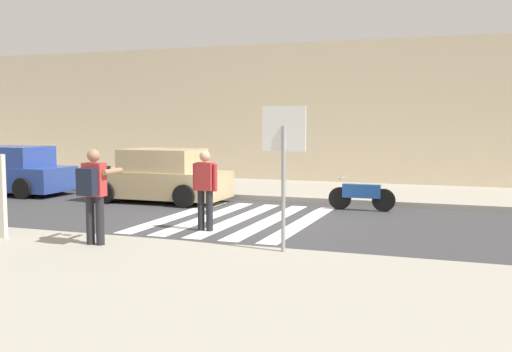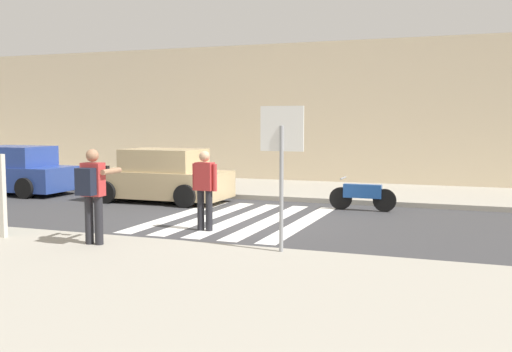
{
  "view_description": "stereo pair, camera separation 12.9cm",
  "coord_description": "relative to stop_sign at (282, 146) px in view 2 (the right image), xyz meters",
  "views": [
    {
      "loc": [
        5.29,
        -13.08,
        2.37
      ],
      "look_at": [
        0.6,
        -0.2,
        1.1
      ],
      "focal_mm": 42.0,
      "sensor_mm": 36.0,
      "label": 1
    },
    {
      "loc": [
        5.41,
        -13.03,
        2.37
      ],
      "look_at": [
        0.6,
        -0.2,
        1.1
      ],
      "focal_mm": 42.0,
      "sensor_mm": 36.0,
      "label": 2
    }
  ],
  "objects": [
    {
      "name": "ground_plane",
      "position": [
        -2.28,
        3.45,
        -1.94
      ],
      "size": [
        120.0,
        120.0,
        0.0
      ],
      "primitive_type": "plane",
      "color": "#38383A"
    },
    {
      "name": "sidewalk_near",
      "position": [
        -2.28,
        -2.75,
        -1.87
      ],
      "size": [
        60.0,
        6.0,
        0.14
      ],
      "primitive_type": "cube",
      "color": "#9E998C",
      "rests_on": "ground"
    },
    {
      "name": "sidewalk_far",
      "position": [
        -2.28,
        9.45,
        -1.87
      ],
      "size": [
        60.0,
        4.8,
        0.14
      ],
      "primitive_type": "cube",
      "color": "#9E998C",
      "rests_on": "ground"
    },
    {
      "name": "building_facade_far",
      "position": [
        -2.28,
        13.85,
        0.67
      ],
      "size": [
        56.0,
        4.0,
        5.23
      ],
      "primitive_type": "cube",
      "color": "beige",
      "rests_on": "ground"
    },
    {
      "name": "crosswalk_stripe_0",
      "position": [
        -3.88,
        3.65,
        -1.94
      ],
      "size": [
        0.44,
        5.2,
        0.01
      ],
      "primitive_type": "cube",
      "color": "silver",
      "rests_on": "ground"
    },
    {
      "name": "crosswalk_stripe_1",
      "position": [
        -3.08,
        3.65,
        -1.94
      ],
      "size": [
        0.44,
        5.2,
        0.01
      ],
      "primitive_type": "cube",
      "color": "silver",
      "rests_on": "ground"
    },
    {
      "name": "crosswalk_stripe_2",
      "position": [
        -2.28,
        3.65,
        -1.94
      ],
      "size": [
        0.44,
        5.2,
        0.01
      ],
      "primitive_type": "cube",
      "color": "silver",
      "rests_on": "ground"
    },
    {
      "name": "crosswalk_stripe_3",
      "position": [
        -1.48,
        3.65,
        -1.94
      ],
      "size": [
        0.44,
        5.2,
        0.01
      ],
      "primitive_type": "cube",
      "color": "silver",
      "rests_on": "ground"
    },
    {
      "name": "crosswalk_stripe_4",
      "position": [
        -0.68,
        3.65,
        -1.94
      ],
      "size": [
        0.44,
        5.2,
        0.01
      ],
      "primitive_type": "cube",
      "color": "silver",
      "rests_on": "ground"
    },
    {
      "name": "stop_sign",
      "position": [
        0.0,
        0.0,
        0.0
      ],
      "size": [
        0.76,
        0.08,
        2.48
      ],
      "color": "gray",
      "rests_on": "sidewalk_near"
    },
    {
      "name": "photographer_with_backpack",
      "position": [
        -3.36,
        -0.65,
        -0.77
      ],
      "size": [
        0.61,
        0.86,
        1.72
      ],
      "color": "#232328",
      "rests_on": "sidewalk_near"
    },
    {
      "name": "pedestrian_crossing",
      "position": [
        -2.38,
        1.97,
        -0.97
      ],
      "size": [
        0.58,
        0.26,
        1.72
      ],
      "color": "#232328",
      "rests_on": "ground"
    },
    {
      "name": "parked_car_blue",
      "position": [
        -11.05,
        5.75,
        -1.22
      ],
      "size": [
        4.1,
        1.92,
        1.55
      ],
      "color": "#284293",
      "rests_on": "ground"
    },
    {
      "name": "parked_car_tan",
      "position": [
        -5.59,
        5.75,
        -1.22
      ],
      "size": [
        4.1,
        1.92,
        1.55
      ],
      "color": "tan",
      "rests_on": "ground"
    },
    {
      "name": "motorcycle",
      "position": [
        0.26,
        6.05,
        -1.53
      ],
      "size": [
        1.76,
        0.6,
        0.87
      ],
      "color": "black",
      "rests_on": "ground"
    }
  ]
}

